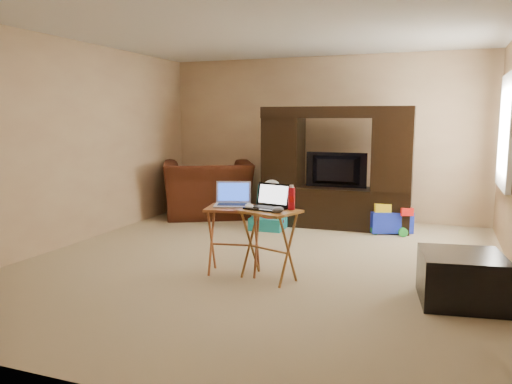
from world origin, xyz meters
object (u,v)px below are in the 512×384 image
at_px(laptop_right, 266,197).
at_px(mouse_right, 278,210).
at_px(push_toy, 391,218).
at_px(child_rocker, 268,208).
at_px(mouse_left, 249,206).
at_px(television, 335,170).
at_px(plush_toy, 271,214).
at_px(recliner, 208,189).
at_px(tray_table_left, 234,240).
at_px(entertainment_center, 336,168).
at_px(ottoman, 461,278).
at_px(tray_table_right, 269,245).
at_px(water_bottle, 291,199).
at_px(laptop_left, 232,194).

xyz_separation_m(laptop_right, mouse_right, (0.17, -0.14, -0.09)).
xyz_separation_m(push_toy, laptop_right, (-0.94, -2.44, 0.59)).
xyz_separation_m(child_rocker, mouse_left, (0.55, -2.13, 0.40)).
bearing_deg(television, plush_toy, 27.76).
distance_m(mouse_left, mouse_right, 0.35).
relative_size(recliner, child_rocker, 2.22).
height_order(plush_toy, mouse_left, mouse_left).
height_order(child_rocker, tray_table_left, tray_table_left).
bearing_deg(child_rocker, entertainment_center, 27.18).
bearing_deg(ottoman, entertainment_center, 121.80).
xyz_separation_m(tray_table_right, mouse_left, (-0.20, -0.01, 0.36)).
relative_size(mouse_left, mouse_right, 0.99).
distance_m(recliner, tray_table_right, 3.30).
bearing_deg(tray_table_left, television, 68.54).
relative_size(mouse_left, water_bottle, 0.65).
bearing_deg(mouse_left, plush_toy, 103.13).
xyz_separation_m(television, recliner, (-2.05, 0.10, -0.38)).
distance_m(tray_table_left, mouse_left, 0.42).
bearing_deg(tray_table_right, television, 107.49).
xyz_separation_m(push_toy, tray_table_right, (-0.90, -2.46, 0.13)).
xyz_separation_m(push_toy, tray_table_left, (-1.29, -2.40, 0.13)).
xyz_separation_m(child_rocker, laptop_right, (0.70, -2.10, 0.50)).
relative_size(plush_toy, mouse_left, 3.14).
distance_m(recliner, mouse_right, 3.48).
relative_size(laptop_left, water_bottle, 1.68).
bearing_deg(mouse_left, water_bottle, 12.37).
height_order(child_rocker, mouse_right, mouse_right).
relative_size(laptop_left, laptop_right, 0.99).
distance_m(laptop_right, water_bottle, 0.25).
xyz_separation_m(ottoman, mouse_right, (-1.60, -0.11, 0.50)).
relative_size(tray_table_right, laptop_left, 1.93).
distance_m(entertainment_center, tray_table_right, 2.66).
xyz_separation_m(plush_toy, water_bottle, (0.90, -2.05, 0.58)).
bearing_deg(laptop_left, tray_table_right, -30.21).
bearing_deg(plush_toy, tray_table_right, -71.85).
bearing_deg(tray_table_left, laptop_left, 124.71).
bearing_deg(laptop_right, television, 99.64).
bearing_deg(entertainment_center, mouse_right, -91.02).
distance_m(recliner, laptop_right, 3.28).
bearing_deg(mouse_right, laptop_right, 140.53).
xyz_separation_m(entertainment_center, plush_toy, (-0.80, -0.48, -0.64)).
bearing_deg(ottoman, tray_table_left, 178.00).
distance_m(television, water_bottle, 2.48).
relative_size(tray_table_right, mouse_left, 4.98).
bearing_deg(laptop_right, ottoman, 11.86).
bearing_deg(water_bottle, ottoman, -3.43).
xyz_separation_m(entertainment_center, child_rocker, (-0.85, -0.48, -0.55)).
bearing_deg(push_toy, water_bottle, -128.03).
xyz_separation_m(recliner, mouse_right, (2.08, -2.78, 0.28)).
bearing_deg(mouse_right, recliner, 126.78).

